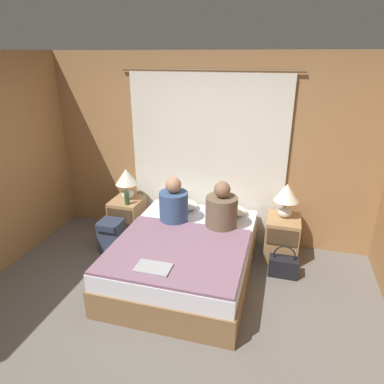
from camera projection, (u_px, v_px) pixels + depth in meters
name	position (u px, v px, depth m)	size (l,w,h in m)	color
ground_plane	(158.00, 330.00, 3.28)	(16.00, 16.00, 0.00)	#66605B
wall_back	(208.00, 151.00, 4.58)	(4.48, 0.06, 2.50)	#A37547
curtain_panel	(207.00, 160.00, 4.56)	(2.28, 0.02, 2.28)	silver
bed	(185.00, 257.00, 3.99)	(1.49, 1.92, 0.51)	olive
nightstand_left	(128.00, 218.00, 4.87)	(0.41, 0.47, 0.56)	#A87F51
nightstand_right	(282.00, 238.00, 4.34)	(0.41, 0.47, 0.56)	#A87F51
lamp_left	(126.00, 179.00, 4.70)	(0.31, 0.31, 0.44)	silver
lamp_right	(286.00, 196.00, 4.17)	(0.31, 0.31, 0.44)	silver
pillow_left	(178.00, 204.00, 4.62)	(0.56, 0.35, 0.12)	silver
pillow_right	(226.00, 210.00, 4.45)	(0.56, 0.35, 0.12)	silver
blanket_on_bed	(177.00, 250.00, 3.62)	(1.43, 1.26, 0.03)	slate
person_left_in_bed	(174.00, 204.00, 4.19)	(0.36, 0.36, 0.58)	#38517A
person_right_in_bed	(221.00, 210.00, 4.04)	(0.38, 0.38, 0.59)	brown
beer_bottle_on_left_stand	(127.00, 198.00, 4.59)	(0.07, 0.07, 0.23)	#2D4C28
laptop_on_bed	(153.00, 268.00, 3.28)	(0.34, 0.21, 0.02)	#9EA0A5
backpack_on_floor	(111.00, 234.00, 4.51)	(0.29, 0.29, 0.44)	#333D56
handbag_on_floor	(283.00, 266.00, 4.04)	(0.34, 0.17, 0.40)	black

